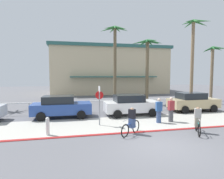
{
  "coord_description": "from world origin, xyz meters",
  "views": [
    {
      "loc": [
        -3.89,
        -7.63,
        3.26
      ],
      "look_at": [
        -0.97,
        6.0,
        2.18
      ],
      "focal_mm": 29.7,
      "sensor_mm": 36.0,
      "label": 1
    }
  ],
  "objects_px": {
    "palm_tree_2": "(147,54)",
    "car_blue_1": "(61,106)",
    "car_white_2": "(131,105)",
    "pedestrian_0": "(159,112)",
    "car_tan_3": "(193,102)",
    "cyclist_blue_0": "(131,122)",
    "pedestrian_1": "(171,110)",
    "stop_sign_bike_lane": "(99,100)",
    "cyclist_teal_1": "(198,121)",
    "bollard_1": "(48,126)",
    "palm_tree_1": "(115,47)",
    "palm_tree_3": "(193,43)",
    "palm_tree_4": "(213,62)"
  },
  "relations": [
    {
      "from": "palm_tree_2",
      "to": "car_blue_1",
      "type": "xyz_separation_m",
      "value": [
        -8.94,
        -4.63,
        -4.67
      ]
    },
    {
      "from": "car_blue_1",
      "to": "car_white_2",
      "type": "bearing_deg",
      "value": -3.21
    },
    {
      "from": "palm_tree_2",
      "to": "pedestrian_0",
      "type": "bearing_deg",
      "value": -106.96
    },
    {
      "from": "car_blue_1",
      "to": "car_tan_3",
      "type": "height_order",
      "value": "same"
    },
    {
      "from": "cyclist_blue_0",
      "to": "pedestrian_1",
      "type": "bearing_deg",
      "value": 29.18
    },
    {
      "from": "stop_sign_bike_lane",
      "to": "palm_tree_2",
      "type": "bearing_deg",
      "value": 49.33
    },
    {
      "from": "cyclist_teal_1",
      "to": "bollard_1",
      "type": "bearing_deg",
      "value": 170.7
    },
    {
      "from": "palm_tree_1",
      "to": "palm_tree_3",
      "type": "xyz_separation_m",
      "value": [
        8.73,
        -2.26,
        0.32
      ]
    },
    {
      "from": "palm_tree_4",
      "to": "cyclist_blue_0",
      "type": "height_order",
      "value": "palm_tree_4"
    },
    {
      "from": "bollard_1",
      "to": "palm_tree_3",
      "type": "height_order",
      "value": "palm_tree_3"
    },
    {
      "from": "palm_tree_2",
      "to": "stop_sign_bike_lane",
      "type": "bearing_deg",
      "value": -130.67
    },
    {
      "from": "pedestrian_1",
      "to": "car_blue_1",
      "type": "bearing_deg",
      "value": 158.59
    },
    {
      "from": "bollard_1",
      "to": "pedestrian_1",
      "type": "height_order",
      "value": "pedestrian_1"
    },
    {
      "from": "car_tan_3",
      "to": "cyclist_teal_1",
      "type": "bearing_deg",
      "value": -123.41
    },
    {
      "from": "palm_tree_3",
      "to": "bollard_1",
      "type": "bearing_deg",
      "value": -149.63
    },
    {
      "from": "palm_tree_2",
      "to": "pedestrian_0",
      "type": "xyz_separation_m",
      "value": [
        -2.33,
        -7.65,
        -4.76
      ]
    },
    {
      "from": "palm_tree_2",
      "to": "cyclist_teal_1",
      "type": "xyz_separation_m",
      "value": [
        -1.21,
        -10.16,
        -4.85
      ]
    },
    {
      "from": "palm_tree_4",
      "to": "pedestrian_1",
      "type": "distance_m",
      "value": 14.38
    },
    {
      "from": "bollard_1",
      "to": "stop_sign_bike_lane",
      "type": "bearing_deg",
      "value": 24.49
    },
    {
      "from": "palm_tree_4",
      "to": "pedestrian_0",
      "type": "height_order",
      "value": "palm_tree_4"
    },
    {
      "from": "palm_tree_4",
      "to": "car_blue_1",
      "type": "bearing_deg",
      "value": -162.4
    },
    {
      "from": "palm_tree_1",
      "to": "cyclist_blue_0",
      "type": "height_order",
      "value": "palm_tree_1"
    },
    {
      "from": "palm_tree_1",
      "to": "pedestrian_0",
      "type": "distance_m",
      "value": 11.51
    },
    {
      "from": "stop_sign_bike_lane",
      "to": "pedestrian_0",
      "type": "bearing_deg",
      "value": -3.09
    },
    {
      "from": "cyclist_blue_0",
      "to": "pedestrian_1",
      "type": "height_order",
      "value": "pedestrian_1"
    },
    {
      "from": "car_white_2",
      "to": "cyclist_blue_0",
      "type": "relative_size",
      "value": 2.93
    },
    {
      "from": "palm_tree_1",
      "to": "palm_tree_4",
      "type": "xyz_separation_m",
      "value": [
        12.38,
        -1.11,
        -1.62
      ]
    },
    {
      "from": "cyclist_blue_0",
      "to": "pedestrian_1",
      "type": "distance_m",
      "value": 4.04
    },
    {
      "from": "cyclist_teal_1",
      "to": "pedestrian_1",
      "type": "distance_m",
      "value": 2.58
    },
    {
      "from": "bollard_1",
      "to": "pedestrian_1",
      "type": "xyz_separation_m",
      "value": [
        8.03,
        1.23,
        0.29
      ]
    },
    {
      "from": "palm_tree_3",
      "to": "car_blue_1",
      "type": "relative_size",
      "value": 2.18
    },
    {
      "from": "stop_sign_bike_lane",
      "to": "pedestrian_0",
      "type": "distance_m",
      "value": 4.15
    },
    {
      "from": "stop_sign_bike_lane",
      "to": "cyclist_teal_1",
      "type": "distance_m",
      "value": 5.93
    },
    {
      "from": "car_blue_1",
      "to": "cyclist_teal_1",
      "type": "relative_size",
      "value": 2.71
    },
    {
      "from": "bollard_1",
      "to": "car_white_2",
      "type": "height_order",
      "value": "car_white_2"
    },
    {
      "from": "car_white_2",
      "to": "pedestrian_0",
      "type": "xyz_separation_m",
      "value": [
        1.1,
        -2.71,
        -0.08
      ]
    },
    {
      "from": "palm_tree_3",
      "to": "cyclist_blue_0",
      "type": "bearing_deg",
      "value": -137.76
    },
    {
      "from": "palm_tree_3",
      "to": "pedestrian_1",
      "type": "distance_m",
      "value": 11.98
    },
    {
      "from": "car_tan_3",
      "to": "pedestrian_0",
      "type": "height_order",
      "value": "pedestrian_0"
    },
    {
      "from": "palm_tree_3",
      "to": "car_blue_1",
      "type": "bearing_deg",
      "value": -162.39
    },
    {
      "from": "car_white_2",
      "to": "pedestrian_0",
      "type": "relative_size",
      "value": 2.58
    },
    {
      "from": "bollard_1",
      "to": "pedestrian_0",
      "type": "relative_size",
      "value": 0.59
    },
    {
      "from": "bollard_1",
      "to": "palm_tree_1",
      "type": "bearing_deg",
      "value": 60.38
    },
    {
      "from": "palm_tree_2",
      "to": "palm_tree_4",
      "type": "bearing_deg",
      "value": 7.02
    },
    {
      "from": "car_tan_3",
      "to": "car_blue_1",
      "type": "bearing_deg",
      "value": -178.87
    },
    {
      "from": "palm_tree_2",
      "to": "car_blue_1",
      "type": "height_order",
      "value": "palm_tree_2"
    },
    {
      "from": "palm_tree_3",
      "to": "pedestrian_1",
      "type": "height_order",
      "value": "palm_tree_3"
    },
    {
      "from": "palm_tree_3",
      "to": "car_tan_3",
      "type": "bearing_deg",
      "value": -124.46
    },
    {
      "from": "stop_sign_bike_lane",
      "to": "cyclist_teal_1",
      "type": "relative_size",
      "value": 1.58
    },
    {
      "from": "palm_tree_1",
      "to": "pedestrian_1",
      "type": "xyz_separation_m",
      "value": [
        1.74,
        -9.84,
        -5.79
      ]
    }
  ]
}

